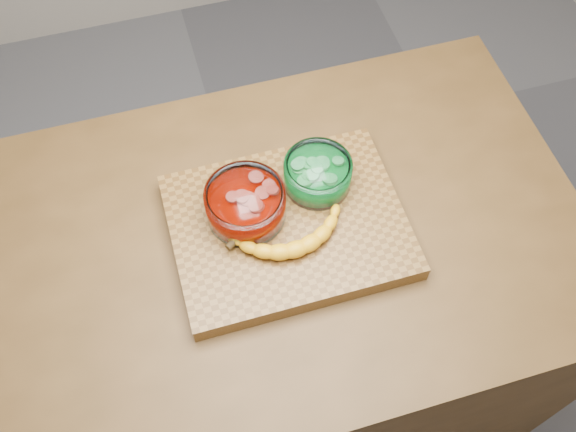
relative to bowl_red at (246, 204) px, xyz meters
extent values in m
plane|color=#5D5C61|center=(0.07, -0.04, -0.98)|extent=(3.50, 3.50, 0.00)
cube|color=#4F3417|center=(0.07, -0.04, -0.53)|extent=(1.20, 0.80, 0.90)
cube|color=brown|center=(0.07, -0.04, -0.06)|extent=(0.45, 0.35, 0.04)
cylinder|color=white|center=(0.00, 0.00, 0.00)|extent=(0.15, 0.15, 0.07)
cylinder|color=#AF0F00|center=(0.00, 0.00, -0.01)|extent=(0.13, 0.13, 0.04)
cylinder|color=#DE5546|center=(0.00, 0.00, 0.02)|extent=(0.13, 0.13, 0.02)
cylinder|color=white|center=(0.15, 0.03, 0.00)|extent=(0.13, 0.13, 0.06)
cylinder|color=#0F9731|center=(0.15, 0.03, -0.01)|extent=(0.11, 0.11, 0.04)
cylinder|color=#6EEA81|center=(0.15, 0.03, 0.01)|extent=(0.11, 0.11, 0.02)
camera|label=1|loc=(-0.10, -0.65, 1.03)|focal=40.00mm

